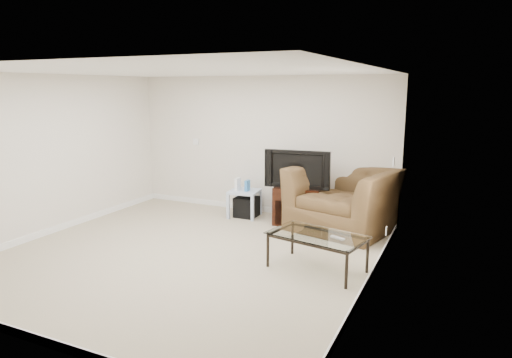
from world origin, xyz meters
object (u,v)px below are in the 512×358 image
at_px(tv_stand, 298,205).
at_px(subwoofer, 247,207).
at_px(television, 299,168).
at_px(recliner, 343,189).
at_px(side_table, 245,203).
at_px(coffee_table, 317,252).

bearing_deg(tv_stand, subwoofer, 171.73).
relative_size(television, subwoofer, 2.73).
height_order(subwoofer, recliner, recliner).
bearing_deg(side_table, television, -1.80).
bearing_deg(recliner, subwoofer, -166.81).
relative_size(recliner, coffee_table, 1.32).
relative_size(subwoofer, recliner, 0.24).
distance_m(tv_stand, coffee_table, 2.02).
distance_m(tv_stand, recliner, 0.85).
distance_m(side_table, subwoofer, 0.08).
xyz_separation_m(subwoofer, coffee_table, (1.89, -1.83, 0.06)).
distance_m(television, side_table, 1.26).
height_order(tv_stand, side_table, tv_stand).
relative_size(side_table, subwoofer, 1.35).
bearing_deg(coffee_table, subwoofer, 135.99).
bearing_deg(television, tv_stand, 91.47).
xyz_separation_m(recliner, coffee_table, (0.14, -1.81, -0.45)).
height_order(side_table, recliner, recliner).
bearing_deg(side_table, subwoofer, 40.03).
distance_m(side_table, coffee_table, 2.64).
bearing_deg(tv_stand, recliner, -6.92).
bearing_deg(subwoofer, television, -3.19).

